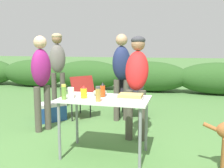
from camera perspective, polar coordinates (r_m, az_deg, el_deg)
The scene contains 18 objects.
ground_plane at distance 3.32m, azimuth -1.68°, elevation -15.83°, with size 60.00×60.00×0.00m, color #4C7A3D.
shrub_hedge at distance 7.77m, azimuth 8.47°, elevation 1.71°, with size 14.40×0.90×0.93m.
folding_table at distance 3.10m, azimuth -1.73°, elevation -4.60°, with size 1.10×0.64×0.74m.
food_tray at distance 3.06m, azimuth 4.27°, elevation -2.84°, with size 0.33×0.24×0.06m.
plate_stack at distance 3.32m, azimuth -7.43°, elevation -2.29°, with size 0.23×0.23×0.02m, color white.
mixing_bowl at distance 3.27m, azimuth -2.76°, elevation -1.91°, with size 0.18×0.18×0.07m, color #ADBC99.
paper_cup_stack at distance 3.11m, azimuth -9.40°, elevation -2.00°, with size 0.08×0.08×0.13m, color white.
relish_jar at distance 3.04m, azimuth -10.95°, elevation -1.82°, with size 0.06×0.06×0.18m.
mustard_bottle at distance 3.09m, azimuth -6.47°, elevation -1.86°, with size 0.08×0.08×0.16m.
hot_sauce_bottle at distance 3.14m, azimuth -2.15°, elevation -1.37°, with size 0.06×0.06×0.19m.
spice_jar at distance 2.88m, azimuth -3.20°, elevation -2.31°, with size 0.06×0.06×0.18m.
standing_person_in_gray_fleece at distance 3.69m, azimuth 5.70°, elevation 2.08°, with size 0.36×0.47×1.53m.
standing_person_in_navy_coat at distance 4.15m, azimuth -15.84°, elevation 2.13°, with size 0.36×0.41×1.54m.
standing_person_in_red_jacket at distance 5.70m, azimuth -12.33°, elevation 5.05°, with size 0.43×0.39×1.67m.
standing_person_in_olive_jacket at distance 4.56m, azimuth 2.17°, elevation 3.50°, with size 0.40×0.35×1.60m.
camp_chair_green_behind_table at distance 4.87m, azimuth 4.26°, elevation -2.19°, with size 0.51×0.62×0.83m.
camp_chair_near_hedge at distance 4.80m, azimuth -7.61°, elevation -2.39°, with size 0.75×0.73×0.83m.
cooler_box at distance 4.83m, azimuth -13.64°, elevation -6.09°, with size 0.56×0.57×0.34m.
Camera 1 is at (0.87, -2.90, 1.36)m, focal length 40.00 mm.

